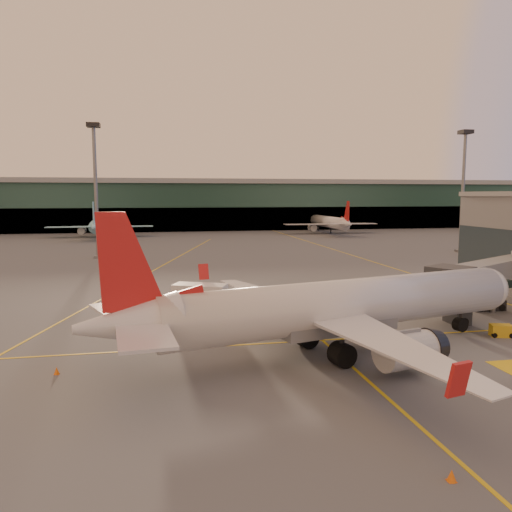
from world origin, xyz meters
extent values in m
plane|color=#4C4F54|center=(0.00, 0.00, 0.00)|extent=(600.00, 600.00, 0.00)
cube|color=gold|center=(0.00, 5.00, 0.01)|extent=(80.00, 0.25, 0.01)
cube|color=gold|center=(-10.00, 45.00, 0.01)|extent=(31.30, 115.98, 0.01)
cube|color=gold|center=(30.00, 70.00, 0.01)|extent=(0.25, 160.00, 0.01)
cube|color=gold|center=(5.00, -8.00, 0.01)|extent=(0.25, 30.00, 0.01)
cube|color=#19382D|center=(0.00, 142.00, 8.00)|extent=(400.00, 18.00, 16.00)
cube|color=gray|center=(0.00, 142.00, 16.80)|extent=(400.00, 20.00, 1.60)
cube|color=black|center=(0.00, 133.50, 4.00)|extent=(400.00, 1.00, 8.00)
cylinder|color=slate|center=(-20.00, 66.00, 12.50)|extent=(0.70, 0.70, 25.00)
cube|color=black|center=(-20.00, 66.00, 25.20)|extent=(2.40, 2.40, 0.80)
cube|color=slate|center=(-20.00, 66.00, 0.25)|extent=(1.60, 1.60, 0.50)
cylinder|color=slate|center=(55.00, 62.00, 12.50)|extent=(0.70, 0.70, 25.00)
cube|color=black|center=(55.00, 62.00, 25.20)|extent=(2.40, 2.40, 0.80)
cube|color=slate|center=(55.00, 62.00, 0.25)|extent=(1.60, 1.60, 0.50)
cylinder|color=silver|center=(5.83, 1.55, 3.83)|extent=(29.85, 10.95, 3.83)
sphere|color=silver|center=(20.29, 5.17, 3.83)|extent=(3.75, 3.75, 3.75)
cube|color=black|center=(21.35, 5.44, 4.31)|extent=(2.28, 2.83, 0.67)
cone|color=silver|center=(-10.40, -2.51, 4.11)|extent=(7.23, 5.12, 3.64)
cube|color=silver|center=(-9.25, -5.60, 4.21)|extent=(3.73, 6.47, 0.19)
cylinder|color=silver|center=(7.95, -3.91, 1.72)|extent=(4.48, 3.38, 2.49)
cylinder|color=black|center=(4.32, -1.39, 0.86)|extent=(2.00, 1.72, 1.72)
cylinder|color=black|center=(4.32, -1.39, 1.39)|extent=(0.34, 0.34, 1.05)
cube|color=silver|center=(-10.84, 0.75, 4.21)|extent=(5.19, 6.89, 0.19)
cylinder|color=silver|center=(5.12, 7.37, 1.72)|extent=(4.48, 3.38, 2.49)
cylinder|color=black|center=(3.11, 3.44, 0.86)|extent=(2.00, 1.72, 1.72)
cylinder|color=black|center=(3.11, 3.44, 1.39)|extent=(0.34, 0.34, 1.05)
cube|color=slate|center=(4.77, 1.29, 2.58)|extent=(9.92, 5.27, 1.53)
cylinder|color=black|center=(17.47, 4.47, 0.86)|extent=(1.36, 1.04, 1.21)
cube|color=slate|center=(25.71, 11.21, 4.13)|extent=(17.87, 11.82, 2.70)
cube|color=#2D3035|center=(17.93, 7.03, 4.13)|extent=(4.64, 4.64, 3.00)
cube|color=#2D3035|center=(19.43, 7.93, 1.20)|extent=(1.60, 2.40, 2.40)
cylinder|color=black|center=(19.43, 6.83, 0.40)|extent=(0.80, 0.40, 0.80)
cylinder|color=black|center=(19.43, 9.03, 0.40)|extent=(0.80, 0.40, 0.80)
cylinder|color=slate|center=(25.71, 11.21, 1.41)|extent=(0.50, 0.50, 2.83)
cube|color=#AA4518|center=(-4.40, 12.19, 0.64)|extent=(3.31, 2.96, 1.28)
cube|color=silver|center=(-4.63, 12.29, 2.64)|extent=(5.38, 3.91, 2.38)
cylinder|color=black|center=(-6.21, 11.86, 0.38)|extent=(0.82, 0.58, 0.77)
cylinder|color=black|center=(-3.40, 10.64, 0.38)|extent=(0.82, 0.58, 0.77)
cube|color=gold|center=(20.53, 3.12, 0.52)|extent=(1.96, 1.48, 1.04)
cylinder|color=black|center=(19.74, 2.89, 0.22)|extent=(0.48, 0.33, 0.44)
cylinder|color=black|center=(21.08, 2.51, 0.22)|extent=(0.48, 0.33, 0.44)
cube|color=black|center=(25.77, 12.41, 0.56)|extent=(3.55, 1.96, 1.13)
cube|color=gold|center=(25.77, 12.41, 1.33)|extent=(1.49, 1.69, 0.92)
cylinder|color=black|center=(24.51, 11.63, 0.36)|extent=(0.73, 0.33, 0.72)
cylinder|color=black|center=(26.97, 11.55, 0.36)|extent=(0.73, 0.33, 0.72)
cone|color=orange|center=(-15.38, 0.77, 0.25)|extent=(0.39, 0.39, 0.50)
cube|color=orange|center=(-15.38, 0.77, 0.01)|extent=(0.34, 0.34, 0.03)
cone|color=orange|center=(3.75, -15.99, 0.27)|extent=(0.42, 0.42, 0.53)
cube|color=orange|center=(3.75, -15.99, 0.01)|extent=(0.36, 0.36, 0.03)
cone|color=orange|center=(3.25, 19.03, 0.29)|extent=(0.45, 0.45, 0.57)
cube|color=orange|center=(3.25, 19.03, 0.02)|extent=(0.39, 0.39, 0.03)
camera|label=1|loc=(-8.27, -34.00, 12.17)|focal=35.00mm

